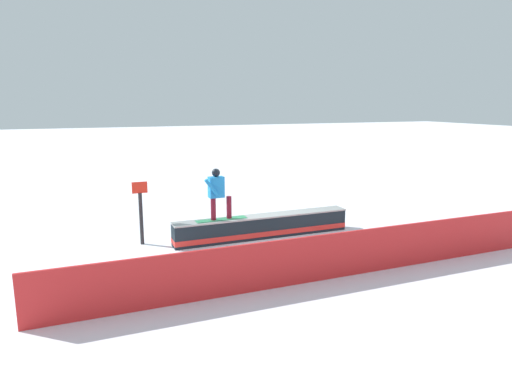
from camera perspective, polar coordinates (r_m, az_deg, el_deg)
ground_plane at (r=12.94m, az=0.90°, el=-5.68°), size 120.00×120.00×0.00m
grind_box at (r=12.86m, az=0.90°, el=-4.45°), size 5.16×0.59×0.64m
snowboarder at (r=12.15m, az=-4.86°, el=-0.05°), size 1.43×0.44×1.41m
safety_fence at (r=9.90m, az=8.51°, el=-8.13°), size 11.77×0.20×1.01m
trail_marker at (r=12.47m, az=-14.29°, el=-2.32°), size 0.40×0.10×1.70m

